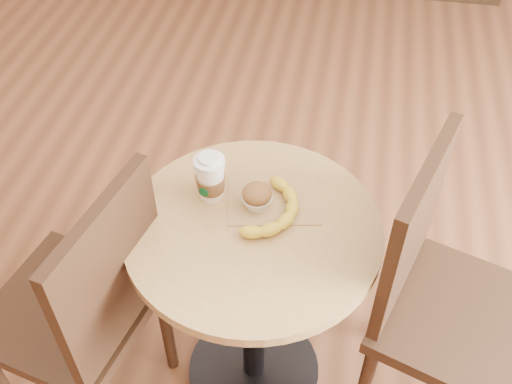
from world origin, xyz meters
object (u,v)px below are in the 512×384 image
coffee_cup (210,179)px  muffin (257,197)px  chair_right (443,299)px  banana (275,208)px  chair_left (86,307)px  cafe_table (253,280)px

coffee_cup → muffin: 0.13m
chair_right → banana: (-0.47, 0.03, 0.23)m
chair_left → chair_right: (0.94, 0.19, 0.01)m
cafe_table → chair_left: (-0.43, -0.18, 0.01)m
muffin → banana: 0.05m
banana → coffee_cup: bearing=-172.6°
cafe_table → chair_right: (0.52, 0.02, 0.02)m
chair_right → banana: bearing=104.6°
coffee_cup → banana: 0.18m
chair_right → coffee_cup: 0.70m
cafe_table → coffee_cup: (-0.13, 0.08, 0.29)m
chair_left → cafe_table: bearing=124.8°
cafe_table → banana: 0.26m
cafe_table → banana: size_ratio=3.07×
banana → chair_right: bearing=14.5°
chair_right → banana: 0.53m
chair_left → coffee_cup: 0.49m
chair_left → banana: 0.58m
chair_left → muffin: (0.42, 0.24, 0.26)m
chair_right → coffee_cup: chair_right is taller
cafe_table → banana: (0.05, 0.05, 0.25)m
chair_right → banana: size_ratio=4.02×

